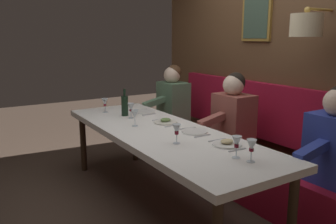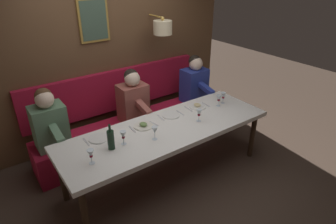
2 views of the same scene
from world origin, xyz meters
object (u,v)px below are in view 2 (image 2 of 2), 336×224
at_px(wine_glass_4, 199,113).
at_px(wine_glass_3, 223,96).
at_px(dining_table, 167,132).
at_px(diner_middle, 49,121).
at_px(diner_near, 133,98).
at_px(wine_glass_1, 155,131).
at_px(diner_nearest, 195,81).
at_px(wine_glass_5, 123,135).
at_px(wine_bottle, 111,139).
at_px(wine_glass_2, 91,154).
at_px(wine_glass_0, 219,98).

bearing_deg(wine_glass_4, wine_glass_3, -72.27).
xyz_separation_m(dining_table, diner_middle, (0.88, 1.16, 0.14)).
relative_size(dining_table, diner_middle, 3.41).
bearing_deg(diner_near, wine_glass_1, 163.88).
bearing_deg(wine_glass_1, dining_table, -63.88).
bearing_deg(diner_nearest, wine_glass_5, 116.46).
xyz_separation_m(wine_glass_1, wine_bottle, (0.12, 0.48, -0.00)).
relative_size(diner_middle, wine_glass_1, 4.82).
distance_m(dining_table, wine_glass_2, 1.06).
bearing_deg(diner_nearest, wine_bottle, 114.73).
height_order(wine_glass_2, wine_glass_3, same).
bearing_deg(diner_middle, diner_near, -90.00).
relative_size(diner_middle, wine_bottle, 2.64).
xyz_separation_m(diner_middle, wine_bottle, (-0.90, -0.41, 0.04)).
distance_m(wine_glass_1, wine_glass_3, 1.35).
height_order(wine_glass_5, wine_bottle, wine_bottle).
bearing_deg(diner_middle, wine_glass_4, -121.81).
distance_m(diner_near, wine_glass_1, 1.06).
bearing_deg(dining_table, diner_nearest, -53.43).
height_order(diner_nearest, wine_glass_5, diner_nearest).
height_order(diner_nearest, wine_glass_1, diner_nearest).
distance_m(diner_near, wine_glass_3, 1.30).
bearing_deg(wine_glass_4, diner_nearest, -37.96).
xyz_separation_m(diner_nearest, diner_middle, (0.00, 2.35, 0.00)).
distance_m(diner_middle, wine_glass_2, 1.03).
height_order(diner_middle, wine_glass_1, diner_middle).
xyz_separation_m(diner_middle, wine_glass_0, (-0.81, -2.11, 0.04)).
bearing_deg(wine_glass_2, wine_glass_5, -73.65).
bearing_deg(dining_table, wine_glass_3, -84.47).
bearing_deg(diner_middle, wine_glass_2, -172.85).
distance_m(dining_table, wine_bottle, 0.78).
height_order(dining_table, diner_nearest, diner_nearest).
xyz_separation_m(diner_nearest, wine_glass_3, (-0.78, 0.13, 0.04)).
distance_m(diner_near, diner_middle, 1.18).
distance_m(wine_glass_0, wine_bottle, 1.70).
xyz_separation_m(dining_table, wine_glass_1, (-0.13, 0.27, 0.18)).
distance_m(wine_glass_2, wine_bottle, 0.30).
height_order(wine_glass_0, wine_bottle, wine_bottle).
distance_m(diner_nearest, wine_glass_2, 2.45).
bearing_deg(wine_glass_3, wine_glass_4, 107.73).
bearing_deg(dining_table, diner_middle, 52.85).
xyz_separation_m(wine_glass_1, wine_glass_5, (0.12, 0.33, -0.00)).
bearing_deg(diner_near, wine_glass_3, -126.84).
relative_size(dining_table, wine_glass_0, 16.47).
relative_size(diner_nearest, wine_glass_0, 4.82).
bearing_deg(wine_bottle, wine_glass_3, -86.31).
distance_m(diner_near, wine_glass_5, 1.09).
xyz_separation_m(wine_glass_2, wine_glass_5, (0.13, -0.43, 0.00)).
height_order(wine_glass_1, wine_glass_3, same).
distance_m(wine_glass_1, wine_bottle, 0.50).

